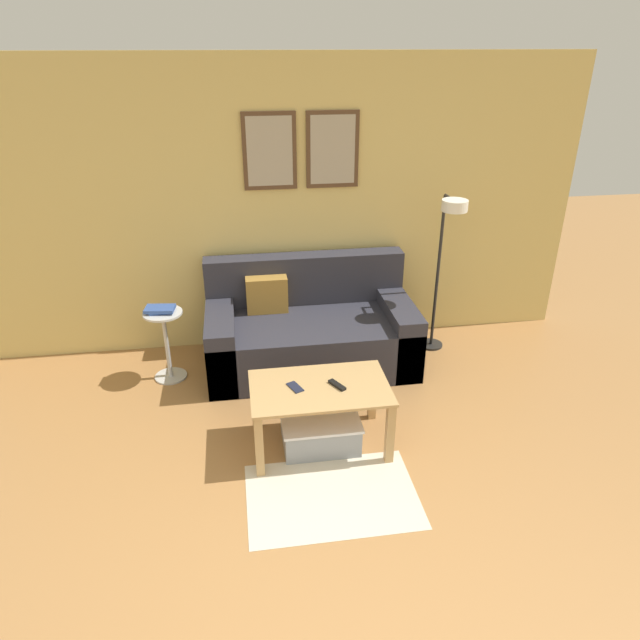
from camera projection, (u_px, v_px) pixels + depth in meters
wall_back at (272, 209)px, 5.02m from camera, size 5.60×0.09×2.55m
area_rug at (332, 496)px, 3.64m from camera, size 1.09×0.74×0.01m
couch at (309, 331)px, 5.05m from camera, size 1.79×0.95×0.90m
coffee_table at (320, 398)px, 3.95m from camera, size 0.96×0.59×0.49m
storage_bin at (320, 429)px, 4.08m from camera, size 0.55×0.45×0.23m
floor_lamp at (447, 242)px, 4.83m from camera, size 0.22×0.44×1.46m
side_table at (166, 339)px, 4.77m from camera, size 0.32×0.32×0.62m
book_stack at (160, 309)px, 4.65m from camera, size 0.25×0.18×0.04m
remote_control at (337, 385)px, 3.90m from camera, size 0.11×0.15×0.02m
cell_phone at (295, 387)px, 3.89m from camera, size 0.12×0.15×0.01m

